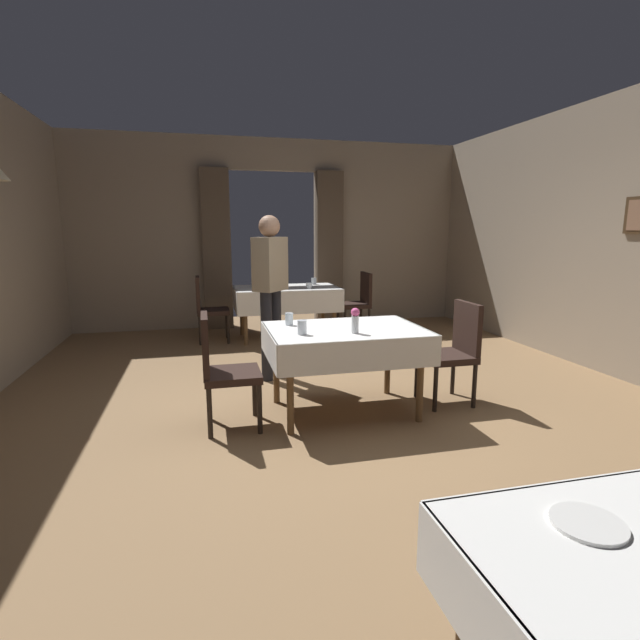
# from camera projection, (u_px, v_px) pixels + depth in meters

# --- Properties ---
(ground) EXTENTS (10.08, 10.08, 0.00)m
(ground) POSITION_uv_depth(u_px,v_px,m) (346.00, 416.00, 4.12)
(ground) COLOR olive
(wall_back) EXTENTS (6.40, 0.27, 3.00)m
(wall_back) POSITION_uv_depth(u_px,v_px,m) (273.00, 233.00, 7.82)
(wall_back) COLOR gray
(wall_back) RESTS_ON ground
(dining_table_mid) EXTENTS (1.32, 0.96, 0.75)m
(dining_table_mid) POSITION_uv_depth(u_px,v_px,m) (345.00, 339.00, 4.09)
(dining_table_mid) COLOR brown
(dining_table_mid) RESTS_ON ground
(dining_table_far) EXTENTS (1.50, 0.90, 0.75)m
(dining_table_far) POSITION_uv_depth(u_px,v_px,m) (286.00, 294.00, 6.97)
(dining_table_far) COLOR brown
(dining_table_far) RESTS_ON ground
(chair_mid_left) EXTENTS (0.44, 0.44, 0.93)m
(chair_mid_left) POSITION_uv_depth(u_px,v_px,m) (222.00, 366.00, 3.78)
(chair_mid_left) COLOR black
(chair_mid_left) RESTS_ON ground
(chair_mid_right) EXTENTS (0.44, 0.44, 0.93)m
(chair_mid_right) POSITION_uv_depth(u_px,v_px,m) (454.00, 348.00, 4.36)
(chair_mid_right) COLOR black
(chair_mid_right) RESTS_ON ground
(chair_far_right) EXTENTS (0.44, 0.44, 0.93)m
(chair_far_right) POSITION_uv_depth(u_px,v_px,m) (359.00, 300.00, 7.34)
(chair_far_right) COLOR black
(chair_far_right) RESTS_ON ground
(chair_far_left) EXTENTS (0.44, 0.44, 0.93)m
(chair_far_left) POSITION_uv_depth(u_px,v_px,m) (207.00, 306.00, 6.74)
(chair_far_left) COLOR black
(chair_far_left) RESTS_ON ground
(plate_near_c) EXTENTS (0.21, 0.21, 0.01)m
(plate_near_c) POSITION_uv_depth(u_px,v_px,m) (588.00, 523.00, 1.36)
(plate_near_c) COLOR white
(plate_near_c) RESTS_ON dining_table_near
(flower_vase_mid) EXTENTS (0.07, 0.07, 0.21)m
(flower_vase_mid) POSITION_uv_depth(u_px,v_px,m) (355.00, 320.00, 3.85)
(flower_vase_mid) COLOR silver
(flower_vase_mid) RESTS_ON dining_table_mid
(glass_mid_b) EXTENTS (0.08, 0.08, 0.12)m
(glass_mid_b) POSITION_uv_depth(u_px,v_px,m) (302.00, 327.00, 3.82)
(glass_mid_b) COLOR silver
(glass_mid_b) RESTS_ON dining_table_mid
(glass_mid_c) EXTENTS (0.07, 0.07, 0.11)m
(glass_mid_c) POSITION_uv_depth(u_px,v_px,m) (289.00, 319.00, 4.19)
(glass_mid_c) COLOR silver
(glass_mid_c) RESTS_ON dining_table_mid
(glass_far_a) EXTENTS (0.08, 0.08, 0.10)m
(glass_far_a) POSITION_uv_depth(u_px,v_px,m) (314.00, 281.00, 7.32)
(glass_far_a) COLOR silver
(glass_far_a) RESTS_ON dining_table_far
(glass_far_b) EXTENTS (0.08, 0.08, 0.09)m
(glass_far_b) POSITION_uv_depth(u_px,v_px,m) (309.00, 286.00, 6.78)
(glass_far_b) COLOR silver
(glass_far_b) RESTS_ON dining_table_far
(person_waiter_by_doorway) EXTENTS (0.40, 0.42, 1.72)m
(person_waiter_by_doorway) POSITION_uv_depth(u_px,v_px,m) (270.00, 283.00, 4.98)
(person_waiter_by_doorway) COLOR black
(person_waiter_by_doorway) RESTS_ON ground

